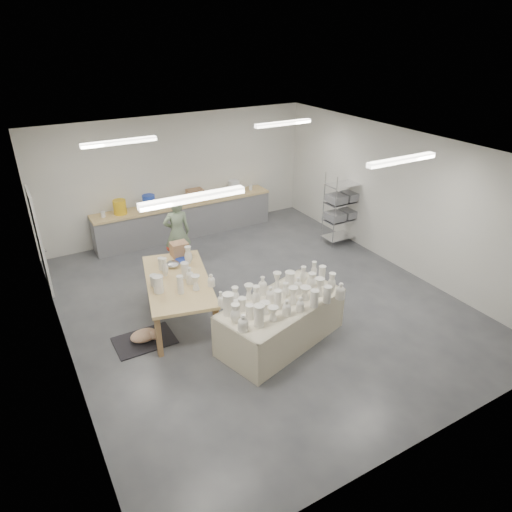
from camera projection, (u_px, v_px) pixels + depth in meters
room at (250, 203)px, 8.08m from camera, size 8.00×8.02×3.00m
back_counter at (185, 218)px, 11.62m from camera, size 4.60×0.60×1.24m
wire_shelf at (343, 207)px, 11.08m from camera, size 0.88×0.48×1.80m
drying_table at (281, 319)px, 7.69m from camera, size 2.41×1.64×1.15m
work_table at (178, 277)px, 8.22m from camera, size 1.56×2.37×1.17m
rug at (144, 340)px, 7.86m from camera, size 1.00×0.70×0.02m
cat at (145, 335)px, 7.81m from camera, size 0.52×0.42×0.20m
potter at (177, 233)px, 10.00m from camera, size 0.64×0.47×1.60m
red_stool at (175, 248)px, 10.43m from camera, size 0.37×0.37×0.35m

